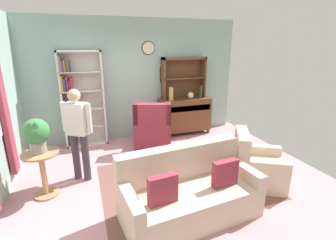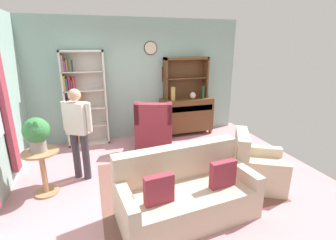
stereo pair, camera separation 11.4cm
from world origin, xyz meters
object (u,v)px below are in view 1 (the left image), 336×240
vase_tall (171,94)px  armchair_floral (256,167)px  sideboard_hutch (183,72)px  bookshelf (79,101)px  couch_floral (188,194)px  plant_stand (43,169)px  bottle_wine (201,92)px  sideboard (184,114)px  vase_round (191,95)px  person_reading (78,129)px  potted_plant_large (36,133)px  coffee_table (163,164)px  wingback_chair (153,131)px  book_stack (157,161)px

vase_tall → armchair_floral: 2.70m
vase_tall → sideboard_hutch: bearing=25.9°
bookshelf → couch_floral: bearing=-66.8°
plant_stand → bottle_wine: bearing=26.9°
sideboard → vase_tall: (-0.39, -0.08, 0.57)m
sideboard → couch_floral: sideboard is taller
sideboard_hutch → vase_round: 0.60m
bookshelf → vase_round: bookshelf is taller
vase_round → bottle_wine: size_ratio=0.54×
sideboard → vase_round: (0.13, -0.07, 0.50)m
sideboard_hutch → person_reading: sideboard_hutch is taller
vase_round → couch_floral: size_ratio=0.09×
person_reading → vase_tall: bearing=34.0°
armchair_floral → plant_stand: size_ratio=1.48×
bookshelf → potted_plant_large: bearing=-107.1°
potted_plant_large → coffee_table: potted_plant_large is taller
person_reading → wingback_chair: bearing=31.2°
sideboard → potted_plant_large: bearing=-149.1°
person_reading → bottle_wine: bearing=26.2°
bookshelf → couch_floral: 3.38m
sideboard → vase_tall: size_ratio=4.03×
bottle_wine → book_stack: bottle_wine is taller
sideboard → armchair_floral: bearing=-85.6°
sideboard_hutch → person_reading: (-2.52, -1.63, -0.65)m
couch_floral → person_reading: size_ratio=1.20×
couch_floral → armchair_floral: bearing=14.8°
armchair_floral → potted_plant_large: 3.43m
couch_floral → book_stack: (-0.21, 0.76, 0.16)m
sideboard → bottle_wine: (0.39, -0.09, 0.57)m
bookshelf → sideboard_hutch: bearing=0.6°
wingback_chair → plant_stand: bearing=-148.9°
sideboard → armchair_floral: size_ratio=1.24×
potted_plant_large → person_reading: person_reading is taller
bottle_wine → person_reading: size_ratio=0.20×
sideboard → coffee_table: bearing=-120.9°
bookshelf → plant_stand: size_ratio=2.96×
couch_floral → book_stack: couch_floral is taller
couch_floral → person_reading: 2.05m
plant_stand → book_stack: size_ratio=3.28×
vase_tall → person_reading: (-2.13, -1.44, -0.17)m
bookshelf → vase_round: bearing=-3.3°
vase_round → armchair_floral: 2.62m
couch_floral → book_stack: bearing=105.4°
vase_tall → book_stack: size_ratio=1.49×
wingback_chair → bookshelf: bearing=155.3°
wingback_chair → potted_plant_large: (-2.07, -1.24, 0.63)m
bottle_wine → plant_stand: size_ratio=0.44×
bottle_wine → vase_tall: bearing=179.3°
vase_tall → couch_floral: (-0.78, -2.87, -0.77)m
sideboard_hutch → potted_plant_large: (-3.07, -1.94, -0.55)m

